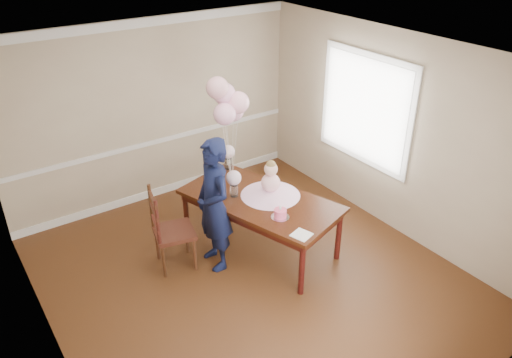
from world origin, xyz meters
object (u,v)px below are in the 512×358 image
dining_chair_seat (174,232)px  dining_table_top (260,200)px  woman (214,205)px  birthday_cake (280,213)px

dining_chair_seat → dining_table_top: bearing=-3.1°
dining_table_top → woman: 0.65m
birthday_cake → dining_table_top: bearing=83.5°
dining_table_top → birthday_cake: birthday_cake is taller
birthday_cake → woman: size_ratio=0.09×
dining_table_top → birthday_cake: 0.50m
birthday_cake → woman: 0.80m
dining_table_top → dining_chair_seat: (-1.07, 0.31, -0.25)m
birthday_cake → dining_chair_seat: 1.33m
dining_table_top → birthday_cake: bearing=-114.0°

